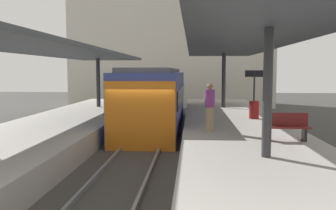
{
  "coord_description": "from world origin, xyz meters",
  "views": [
    {
      "loc": [
        1.91,
        -14.04,
        3.16
      ],
      "look_at": [
        0.79,
        2.9,
        1.57
      ],
      "focal_mm": 38.66,
      "sensor_mm": 36.0,
      "label": 1
    }
  ],
  "objects": [
    {
      "name": "ground_plane",
      "position": [
        0.0,
        0.0,
        0.0
      ],
      "size": [
        80.0,
        80.0,
        0.0
      ],
      "primitive_type": "plane",
      "color": "#383835"
    },
    {
      "name": "station_building_backdrop",
      "position": [
        0.03,
        20.0,
        5.5
      ],
      "size": [
        18.0,
        6.0,
        11.0
      ],
      "primitive_type": "cube",
      "color": "beige",
      "rests_on": "ground_plane"
    },
    {
      "name": "commuter_train",
      "position": [
        0.0,
        4.69,
        1.73
      ],
      "size": [
        2.78,
        11.29,
        3.1
      ],
      "color": "#38428C",
      "rests_on": "track_ballast"
    },
    {
      "name": "platform_sign",
      "position": [
        4.93,
        3.7,
        2.62
      ],
      "size": [
        0.9,
        0.08,
        2.21
      ],
      "color": "#262628",
      "rests_on": "platform_right"
    },
    {
      "name": "platform_left",
      "position": [
        -3.8,
        0.0,
        0.5
      ],
      "size": [
        4.4,
        28.0,
        1.0
      ],
      "primitive_type": "cube",
      "color": "#ADA8A0",
      "rests_on": "ground_plane"
    },
    {
      "name": "canopy_right",
      "position": [
        3.8,
        1.4,
        4.27
      ],
      "size": [
        4.18,
        21.0,
        3.4
      ],
      "color": "#333335",
      "rests_on": "platform_right"
    },
    {
      "name": "canopy_left",
      "position": [
        -3.8,
        1.4,
        3.99
      ],
      "size": [
        4.18,
        21.0,
        3.11
      ],
      "color": "#333335",
      "rests_on": "platform_left"
    },
    {
      "name": "rail_near_side",
      "position": [
        -0.72,
        0.0,
        0.27
      ],
      "size": [
        0.08,
        28.0,
        0.14
      ],
      "primitive_type": "cube",
      "color": "slate",
      "rests_on": "track_ballast"
    },
    {
      "name": "platform_right",
      "position": [
        3.8,
        0.0,
        0.5
      ],
      "size": [
        4.4,
        28.0,
        1.0
      ],
      "primitive_type": "cube",
      "color": "#ADA8A0",
      "rests_on": "ground_plane"
    },
    {
      "name": "passenger_near_bench",
      "position": [
        2.56,
        -1.08,
        1.9
      ],
      "size": [
        0.36,
        0.36,
        1.73
      ],
      "color": "#998460",
      "rests_on": "platform_right"
    },
    {
      "name": "platform_bench",
      "position": [
        4.86,
        -2.63,
        1.46
      ],
      "size": [
        1.4,
        0.41,
        0.86
      ],
      "color": "black",
      "rests_on": "platform_right"
    },
    {
      "name": "rail_far_side",
      "position": [
        0.72,
        0.0,
        0.27
      ],
      "size": [
        0.08,
        28.0,
        0.14
      ],
      "primitive_type": "cube",
      "color": "slate",
      "rests_on": "track_ballast"
    },
    {
      "name": "litter_bin",
      "position": [
        4.76,
        2.64,
        1.4
      ],
      "size": [
        0.44,
        0.44,
        0.8
      ],
      "primitive_type": "cylinder",
      "color": "maroon",
      "rests_on": "platform_right"
    },
    {
      "name": "track_ballast",
      "position": [
        0.0,
        0.0,
        0.1
      ],
      "size": [
        3.2,
        28.0,
        0.2
      ],
      "primitive_type": "cube",
      "color": "#423F3D",
      "rests_on": "ground_plane"
    }
  ]
}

